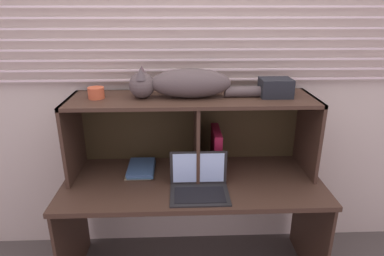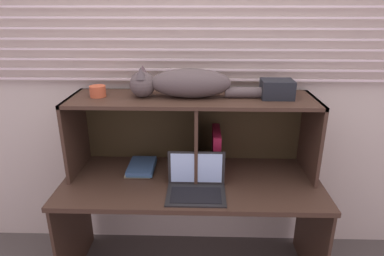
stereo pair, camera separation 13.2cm
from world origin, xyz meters
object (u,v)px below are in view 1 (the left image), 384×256
Objects in this scene: binder_upright at (216,150)px; storage_box at (276,88)px; small_basket at (96,93)px; laptop at (199,185)px; book_stack at (141,169)px; cat at (183,84)px.

storage_box is at bearing 0.00° from binder_upright.
binder_upright is 2.95× the size of small_basket.
laptop is 1.28× the size of book_stack.
laptop is at bearing -151.03° from storage_box.
small_basket reaches higher than laptop.
storage_box is (0.35, 0.00, 0.41)m from binder_upright.
laptop is 0.74m from storage_box.
cat reaches higher than book_stack.
laptop is at bearing -23.56° from small_basket.
laptop is at bearing -35.72° from book_stack.
small_basket is 0.51× the size of storage_box.
cat is 0.60m from laptop.
cat is 0.52m from small_basket.
small_basket is (-0.24, 0.00, 0.51)m from book_stack.
binder_upright is at bearing 0.00° from cat.
binder_upright is 0.54m from storage_box.
laptop is 0.45m from book_stack.
binder_upright reaches higher than book_stack.
binder_upright is at bearing 0.00° from small_basket.
cat is 4.26× the size of storage_box.
small_basket is at bearing 156.44° from laptop.
book_stack is at bearing 144.28° from laptop.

